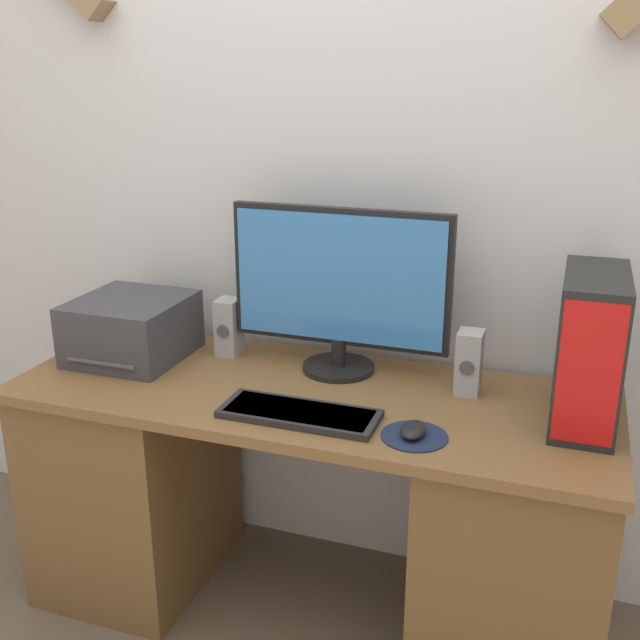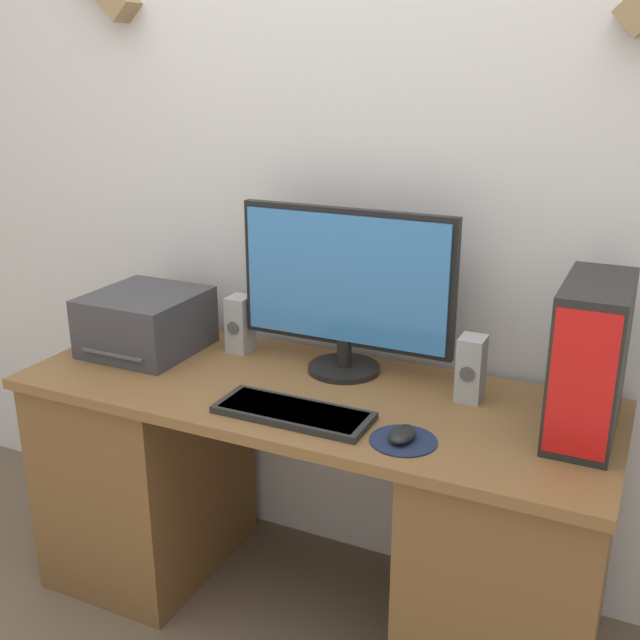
% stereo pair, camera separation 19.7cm
% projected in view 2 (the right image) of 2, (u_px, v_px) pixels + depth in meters
% --- Properties ---
extents(wall_back, '(6.40, 0.13, 2.70)m').
position_uv_depth(wall_back, '(362.00, 142.00, 2.16)').
color(wall_back, silver).
rests_on(wall_back, ground_plane).
extents(desk, '(1.64, 0.61, 0.72)m').
position_uv_depth(desk, '(309.00, 500.00, 2.17)').
color(desk, brown).
rests_on(desk, ground_plane).
extents(monitor, '(0.63, 0.21, 0.48)m').
position_uv_depth(monitor, '(345.00, 285.00, 2.10)').
color(monitor, black).
rests_on(monitor, desk).
extents(keyboard, '(0.40, 0.15, 0.02)m').
position_uv_depth(keyboard, '(293.00, 412.00, 1.90)').
color(keyboard, black).
rests_on(keyboard, desk).
extents(mousepad, '(0.16, 0.16, 0.00)m').
position_uv_depth(mousepad, '(403.00, 441.00, 1.77)').
color(mousepad, '#19233D').
rests_on(mousepad, desk).
extents(mouse, '(0.06, 0.10, 0.03)m').
position_uv_depth(mouse, '(402.00, 434.00, 1.77)').
color(mouse, black).
rests_on(mouse, mousepad).
extents(computer_tower, '(0.15, 0.35, 0.38)m').
position_uv_depth(computer_tower, '(590.00, 360.00, 1.76)').
color(computer_tower, black).
rests_on(computer_tower, desk).
extents(printer, '(0.32, 0.34, 0.18)m').
position_uv_depth(printer, '(146.00, 322.00, 2.31)').
color(printer, '#38383D').
rests_on(printer, desk).
extents(speaker_left, '(0.07, 0.08, 0.18)m').
position_uv_depth(speaker_left, '(240.00, 324.00, 2.31)').
color(speaker_left, '#99999E').
rests_on(speaker_left, desk).
extents(speaker_right, '(0.07, 0.08, 0.18)m').
position_uv_depth(speaker_right, '(471.00, 369.00, 1.97)').
color(speaker_right, '#99999E').
rests_on(speaker_right, desk).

